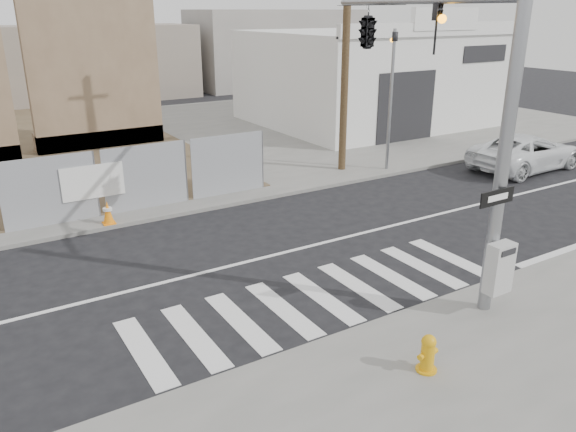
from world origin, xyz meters
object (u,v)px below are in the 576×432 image
suv (526,152)px  traffic_cone_d (108,213)px  auto_shop (372,76)px  fire_hydrant (428,353)px  signal_pole (408,66)px

suv → traffic_cone_d: (-15.76, 2.20, -0.24)m
auto_shop → traffic_cone_d: bearing=-152.6°
suv → traffic_cone_d: suv is taller
fire_hydrant → suv: size_ratio=0.14×
signal_pole → fire_hydrant: bearing=-124.8°
signal_pole → suv: signal_pole is taller
auto_shop → traffic_cone_d: auto_shop is taller
signal_pole → traffic_cone_d: bearing=130.4°
fire_hydrant → traffic_cone_d: bearing=90.6°
signal_pole → suv: (10.43, 4.07, -4.08)m
auto_shop → suv: (-1.08, -10.94, -1.84)m
auto_shop → suv: bearing=-95.6°
fire_hydrant → traffic_cone_d: size_ratio=1.01×
signal_pole → auto_shop: size_ratio=0.58×
suv → fire_hydrant: bearing=119.1°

